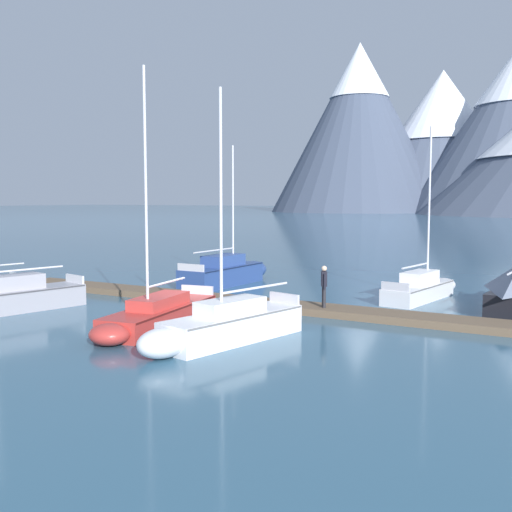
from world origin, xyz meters
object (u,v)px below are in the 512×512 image
(sailboat_mid_dock_starboard, at_px, (156,314))
(person_on_dock, at_px, (324,284))
(sailboat_mid_dock_port, at_px, (228,272))
(sailboat_outer_slip, at_px, (423,288))
(sailboat_far_berth, at_px, (223,326))
(sailboat_second_berth, at_px, (1,299))

(sailboat_mid_dock_starboard, height_order, person_on_dock, sailboat_mid_dock_starboard)
(sailboat_mid_dock_port, height_order, sailboat_outer_slip, sailboat_outer_slip)
(sailboat_mid_dock_port, xyz_separation_m, sailboat_outer_slip, (10.62, 0.36, -0.14))
(sailboat_mid_dock_starboard, xyz_separation_m, person_on_dock, (4.30, 5.35, 0.76))
(sailboat_far_berth, height_order, sailboat_outer_slip, sailboat_far_berth)
(sailboat_outer_slip, bearing_deg, sailboat_second_berth, -139.14)
(sailboat_far_berth, bearing_deg, sailboat_second_berth, -179.36)
(sailboat_outer_slip, xyz_separation_m, person_on_dock, (-2.52, -5.91, 0.74))
(sailboat_second_berth, distance_m, sailboat_mid_dock_port, 12.36)
(sailboat_outer_slip, bearing_deg, person_on_dock, -113.08)
(sailboat_second_berth, distance_m, person_on_dock, 13.22)
(sailboat_mid_dock_starboard, relative_size, person_on_dock, 5.46)
(sailboat_far_berth, bearing_deg, person_on_dock, 81.89)
(sailboat_mid_dock_port, xyz_separation_m, sailboat_mid_dock_starboard, (3.79, -10.90, -0.16))
(sailboat_second_berth, height_order, sailboat_far_berth, sailboat_far_berth)
(sailboat_mid_dock_port, bearing_deg, sailboat_far_berth, -58.41)
(sailboat_second_berth, distance_m, sailboat_outer_slip, 18.67)
(sailboat_second_berth, bearing_deg, person_on_dock, 28.52)
(sailboat_mid_dock_starboard, bearing_deg, sailboat_outer_slip, 58.79)
(sailboat_mid_dock_starboard, distance_m, sailboat_far_berth, 3.52)
(sailboat_second_berth, bearing_deg, sailboat_mid_dock_starboard, 7.44)
(sailboat_outer_slip, distance_m, person_on_dock, 6.47)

